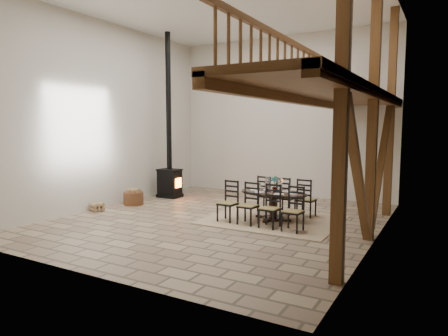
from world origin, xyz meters
The scene contains 7 objects.
ground centered at (0.00, 0.00, 0.00)m, with size 8.00×8.00×0.00m, color tan.
room_shell centered at (1.19, 0.00, 3.01)m, with size 7.02×8.02×5.01m.
rug centered at (1.14, 0.58, 0.01)m, with size 3.00×2.50×0.02m, color tan.
dining_table centered at (1.14, 0.50, 0.36)m, with size 2.03×1.92×1.05m.
wood_stove centered at (-2.83, 1.83, 1.12)m, with size 0.70×0.55×5.00m.
log_basket centered at (-2.99, 0.37, 0.20)m, with size 0.55×0.55×0.46m.
log_stack centered at (-3.25, -0.73, 0.11)m, with size 0.39×0.40×0.21m.
Camera 1 is at (4.67, -7.99, 2.20)m, focal length 32.00 mm.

